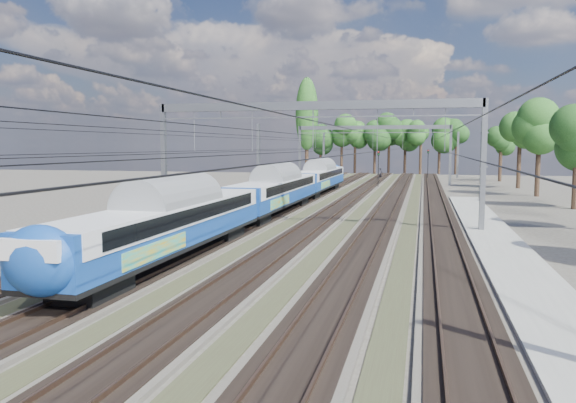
% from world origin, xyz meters
% --- Properties ---
extents(track_bed, '(21.00, 130.00, 0.34)m').
position_xyz_m(track_bed, '(-0.00, 45.00, 0.10)').
color(track_bed, '#47423A').
rests_on(track_bed, ground).
extents(platform, '(3.00, 70.00, 0.30)m').
position_xyz_m(platform, '(12.00, 20.00, 0.15)').
color(platform, gray).
rests_on(platform, ground).
extents(catenary, '(25.65, 130.00, 9.00)m').
position_xyz_m(catenary, '(0.33, 52.69, 6.40)').
color(catenary, slate).
rests_on(catenary, ground).
extents(tree_belt, '(39.99, 100.76, 11.98)m').
position_xyz_m(tree_belt, '(6.53, 93.01, 8.54)').
color(tree_belt, black).
rests_on(tree_belt, ground).
extents(poplar, '(4.40, 4.40, 19.04)m').
position_xyz_m(poplar, '(-14.50, 98.00, 11.89)').
color(poplar, black).
rests_on(poplar, ground).
extents(emu_train, '(2.94, 62.13, 4.29)m').
position_xyz_m(emu_train, '(-4.50, 36.63, 2.53)').
color(emu_train, black).
rests_on(emu_train, ground).
extents(worker, '(0.72, 0.86, 2.00)m').
position_xyz_m(worker, '(0.27, 91.45, 1.00)').
color(worker, black).
rests_on(worker, ground).
extents(signal_near, '(0.32, 0.30, 5.17)m').
position_xyz_m(signal_near, '(1.45, 70.73, 3.27)').
color(signal_near, black).
rests_on(signal_near, ground).
extents(signal_far, '(0.34, 0.31, 5.21)m').
position_xyz_m(signal_far, '(8.40, 93.68, 3.30)').
color(signal_far, black).
rests_on(signal_far, ground).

